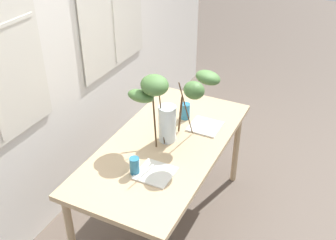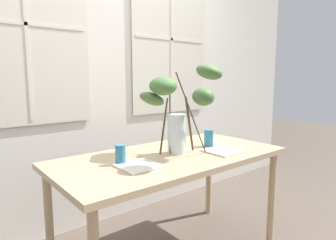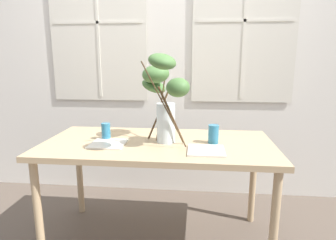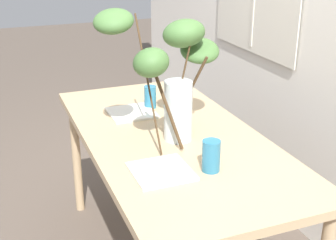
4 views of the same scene
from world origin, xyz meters
name	(u,v)px [view 2 (image 2 of 4)]	position (x,y,z in m)	size (l,w,h in m)	color
back_wall_with_windows	(107,49)	(0.00, 0.86, 1.48)	(5.06, 0.14, 2.96)	silver
dining_table	(172,165)	(0.00, 0.00, 0.67)	(1.54, 0.76, 0.74)	tan
vase_with_branches	(177,105)	(0.03, -0.01, 1.07)	(0.42, 0.63, 0.61)	silver
drinking_glass_blue_left	(120,154)	(-0.37, 0.03, 0.80)	(0.06, 0.06, 0.12)	teal
drinking_glass_blue_right	(209,138)	(0.37, 0.01, 0.80)	(0.07, 0.07, 0.12)	teal
plate_square_left	(139,166)	(-0.32, -0.09, 0.74)	(0.22, 0.22, 0.01)	silver
plate_square_right	(223,151)	(0.32, -0.17, 0.75)	(0.22, 0.22, 0.01)	silver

